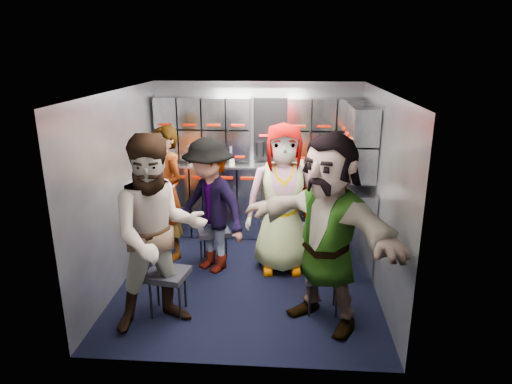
# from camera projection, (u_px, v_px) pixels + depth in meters

# --- Properties ---
(floor) EXTENTS (3.00, 3.00, 0.00)m
(floor) POSITION_uv_depth(u_px,v_px,m) (249.00, 278.00, 5.22)
(floor) COLOR black
(floor) RESTS_ON ground
(wall_back) EXTENTS (2.80, 0.04, 2.10)m
(wall_back) POSITION_uv_depth(u_px,v_px,m) (258.00, 159.00, 6.33)
(wall_back) COLOR gray
(wall_back) RESTS_ON ground
(wall_left) EXTENTS (0.04, 3.00, 2.10)m
(wall_left) POSITION_uv_depth(u_px,v_px,m) (121.00, 188.00, 5.00)
(wall_left) COLOR gray
(wall_left) RESTS_ON ground
(wall_right) EXTENTS (0.04, 3.00, 2.10)m
(wall_right) POSITION_uv_depth(u_px,v_px,m) (380.00, 194.00, 4.81)
(wall_right) COLOR gray
(wall_right) RESTS_ON ground
(ceiling) EXTENTS (2.80, 3.00, 0.02)m
(ceiling) POSITION_uv_depth(u_px,v_px,m) (248.00, 92.00, 4.58)
(ceiling) COLOR silver
(ceiling) RESTS_ON wall_back
(cart_bank_back) EXTENTS (2.68, 0.38, 0.99)m
(cart_bank_back) POSITION_uv_depth(u_px,v_px,m) (257.00, 201.00, 6.29)
(cart_bank_back) COLOR gray
(cart_bank_back) RESTS_ON ground
(cart_bank_left) EXTENTS (0.38, 0.76, 0.99)m
(cart_bank_left) POSITION_uv_depth(u_px,v_px,m) (157.00, 218.00, 5.68)
(cart_bank_left) COLOR gray
(cart_bank_left) RESTS_ON ground
(counter) EXTENTS (2.68, 0.42, 0.03)m
(counter) POSITION_uv_depth(u_px,v_px,m) (257.00, 165.00, 6.14)
(counter) COLOR #BABDC2
(counter) RESTS_ON cart_bank_back
(locker_bank_back) EXTENTS (2.68, 0.28, 0.82)m
(locker_bank_back) POSITION_uv_depth(u_px,v_px,m) (257.00, 129.00, 6.05)
(locker_bank_back) COLOR gray
(locker_bank_back) RESTS_ON wall_back
(locker_bank_right) EXTENTS (0.28, 1.00, 0.82)m
(locker_bank_right) POSITION_uv_depth(u_px,v_px,m) (359.00, 140.00, 5.35)
(locker_bank_right) COLOR gray
(locker_bank_right) RESTS_ON wall_right
(right_cabinet) EXTENTS (0.28, 1.20, 1.00)m
(right_cabinet) POSITION_uv_depth(u_px,v_px,m) (355.00, 221.00, 5.55)
(right_cabinet) COLOR gray
(right_cabinet) RESTS_ON ground
(coffee_niche) EXTENTS (0.46, 0.16, 0.84)m
(coffee_niche) POSITION_uv_depth(u_px,v_px,m) (271.00, 130.00, 6.10)
(coffee_niche) COLOR black
(coffee_niche) RESTS_ON wall_back
(red_latch_strip) EXTENTS (2.60, 0.02, 0.03)m
(red_latch_strip) POSITION_uv_depth(u_px,v_px,m) (256.00, 179.00, 5.99)
(red_latch_strip) COLOR #971000
(red_latch_strip) RESTS_ON cart_bank_back
(jump_seat_near_left) EXTENTS (0.44, 0.42, 0.45)m
(jump_seat_near_left) POSITION_uv_depth(u_px,v_px,m) (167.00, 276.00, 4.43)
(jump_seat_near_left) COLOR black
(jump_seat_near_left) RESTS_ON ground
(jump_seat_mid_left) EXTENTS (0.45, 0.44, 0.43)m
(jump_seat_mid_left) POSITION_uv_depth(u_px,v_px,m) (213.00, 233.00, 5.51)
(jump_seat_mid_left) COLOR black
(jump_seat_mid_left) RESTS_ON ground
(jump_seat_center) EXTENTS (0.53, 0.52, 0.49)m
(jump_seat_center) POSITION_uv_depth(u_px,v_px,m) (282.00, 229.00, 5.50)
(jump_seat_center) COLOR black
(jump_seat_center) RESTS_ON ground
(jump_seat_mid_right) EXTENTS (0.39, 0.38, 0.41)m
(jump_seat_mid_right) POSITION_uv_depth(u_px,v_px,m) (317.00, 230.00, 5.66)
(jump_seat_mid_right) COLOR black
(jump_seat_mid_right) RESTS_ON ground
(jump_seat_near_right) EXTENTS (0.37, 0.35, 0.42)m
(jump_seat_near_right) POSITION_uv_depth(u_px,v_px,m) (323.00, 278.00, 4.47)
(jump_seat_near_right) COLOR black
(jump_seat_near_right) RESTS_ON ground
(attendant_standing) EXTENTS (0.71, 0.70, 1.65)m
(attendant_standing) POSITION_uv_depth(u_px,v_px,m) (167.00, 193.00, 5.56)
(attendant_standing) COLOR black
(attendant_standing) RESTS_ON ground
(attendant_arc_a) EXTENTS (1.11, 1.02, 1.83)m
(attendant_arc_a) POSITION_uv_depth(u_px,v_px,m) (159.00, 234.00, 4.10)
(attendant_arc_a) COLOR black
(attendant_arc_a) RESTS_ON ground
(attendant_arc_b) EXTENTS (1.17, 1.08, 1.58)m
(attendant_arc_b) POSITION_uv_depth(u_px,v_px,m) (210.00, 206.00, 5.21)
(attendant_arc_b) COLOR black
(attendant_arc_b) RESTS_ON ground
(attendant_arc_c) EXTENTS (0.89, 0.61, 1.74)m
(attendant_arc_c) POSITION_uv_depth(u_px,v_px,m) (283.00, 199.00, 5.20)
(attendant_arc_c) COLOR black
(attendant_arc_c) RESTS_ON ground
(attendant_arc_d) EXTENTS (0.94, 0.72, 1.49)m
(attendant_arc_d) POSITION_uv_depth(u_px,v_px,m) (319.00, 205.00, 5.38)
(attendant_arc_d) COLOR black
(attendant_arc_d) RESTS_ON ground
(attendant_arc_e) EXTENTS (1.66, 1.52, 1.85)m
(attendant_arc_e) POSITION_uv_depth(u_px,v_px,m) (327.00, 232.00, 4.13)
(attendant_arc_e) COLOR black
(attendant_arc_e) RESTS_ON ground
(bottle_left) EXTENTS (0.07, 0.07, 0.26)m
(bottle_left) POSITION_uv_depth(u_px,v_px,m) (190.00, 154.00, 6.11)
(bottle_left) COLOR white
(bottle_left) RESTS_ON counter
(bottle_mid) EXTENTS (0.07, 0.07, 0.25)m
(bottle_mid) POSITION_uv_depth(u_px,v_px,m) (231.00, 155.00, 6.07)
(bottle_mid) COLOR white
(bottle_mid) RESTS_ON counter
(bottle_right) EXTENTS (0.07, 0.07, 0.24)m
(bottle_right) POSITION_uv_depth(u_px,v_px,m) (309.00, 157.00, 6.00)
(bottle_right) COLOR white
(bottle_right) RESTS_ON counter
(cup_left) EXTENTS (0.07, 0.07, 0.09)m
(cup_left) POSITION_uv_depth(u_px,v_px,m) (232.00, 161.00, 6.08)
(cup_left) COLOR #C7B48C
(cup_left) RESTS_ON counter
(cup_right) EXTENTS (0.08, 0.08, 0.10)m
(cup_right) POSITION_uv_depth(u_px,v_px,m) (301.00, 162.00, 6.02)
(cup_right) COLOR #C7B48C
(cup_right) RESTS_ON counter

